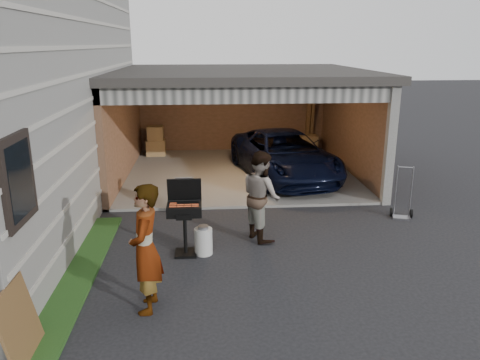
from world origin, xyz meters
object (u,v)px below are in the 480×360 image
object	(u,v)px
propane_tank	(203,241)
woman	(146,249)
man	(261,195)
hand_truck	(402,208)
plywood_panel	(19,325)
minivan	(284,157)
bbq_grill	(184,212)

from	to	relation	value
propane_tank	woman	bearing A→B (deg)	-114.09
woman	man	xyz separation A→B (m)	(1.86, 2.35, -0.06)
woman	propane_tank	world-z (taller)	woman
hand_truck	propane_tank	bearing A→B (deg)	-143.25
man	propane_tank	world-z (taller)	man
plywood_panel	propane_tank	bearing A→B (deg)	52.15
woman	propane_tank	distance (m)	2.00
woman	hand_truck	world-z (taller)	woman
minivan	bbq_grill	distance (m)	5.22
man	plywood_panel	xyz separation A→B (m)	(-3.20, -3.35, -0.38)
plywood_panel	hand_truck	xyz separation A→B (m)	(6.32, 4.19, -0.25)
bbq_grill	propane_tank	xyz separation A→B (m)	(0.31, -0.04, -0.55)
minivan	man	distance (m)	4.13
man	woman	bearing A→B (deg)	120.07
propane_tank	man	bearing A→B (deg)	30.22
man	bbq_grill	size ratio (longest dim) A/B	1.28
man	hand_truck	size ratio (longest dim) A/B	1.52
bbq_grill	minivan	bearing A→B (deg)	61.15
plywood_panel	bbq_grill	bearing A→B (deg)	56.85
propane_tank	hand_truck	distance (m)	4.46
woman	propane_tank	bearing A→B (deg)	158.26
minivan	propane_tank	world-z (taller)	minivan
woman	bbq_grill	world-z (taller)	woman
minivan	woman	size ratio (longest dim) A/B	2.45
man	bbq_grill	distance (m)	1.52
propane_tank	hand_truck	world-z (taller)	hand_truck
woman	bbq_grill	bearing A→B (deg)	167.80
hand_truck	bbq_grill	bearing A→B (deg)	-144.91
minivan	plywood_panel	distance (m)	8.50
man	bbq_grill	xyz separation A→B (m)	(-1.40, -0.60, -0.06)
bbq_grill	propane_tank	distance (m)	0.63
minivan	woman	bearing A→B (deg)	-125.36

